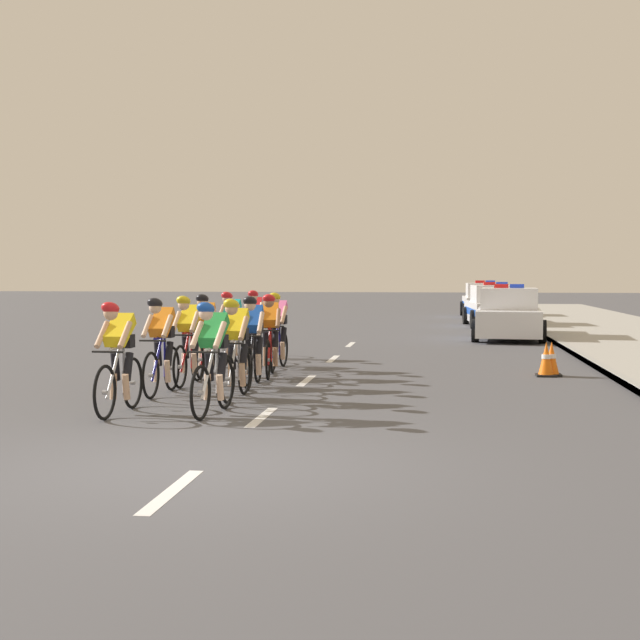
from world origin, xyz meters
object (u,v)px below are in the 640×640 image
(cyclist_lead, at_px, (118,356))
(cyclist_fifth, at_px, (188,339))
(cyclist_fourth, at_px, (236,347))
(police_car_third, at_px, (485,301))
(cyclist_tenth, at_px, (278,330))
(cyclist_eighth, at_px, (270,334))
(cyclist_eleventh, at_px, (255,323))
(cyclist_seventh, at_px, (205,334))
(police_car_second, at_px, (495,307))
(traffic_cone_mid, at_px, (546,360))
(traffic_cone_near, at_px, (551,359))
(cyclist_third, at_px, (161,345))
(police_car_nearest, at_px, (509,316))
(cyclist_sixth, at_px, (253,340))
(cyclist_second, at_px, (213,357))
(cyclist_ninth, at_px, (231,327))

(cyclist_lead, xyz_separation_m, cyclist_fifth, (0.06, 3.15, 0.00))
(cyclist_fourth, relative_size, cyclist_fifth, 1.00)
(police_car_third, bearing_deg, cyclist_tenth, -103.38)
(cyclist_eighth, height_order, cyclist_eleventh, same)
(cyclist_seventh, bearing_deg, cyclist_fifth, -88.25)
(police_car_second, xyz_separation_m, traffic_cone_mid, (-0.06, -15.52, -0.37))
(police_car_third, relative_size, traffic_cone_near, 6.91)
(cyclist_fifth, relative_size, police_car_third, 0.39)
(cyclist_seventh, relative_size, police_car_second, 0.38)
(cyclist_third, bearing_deg, police_car_nearest, 63.46)
(cyclist_eighth, height_order, police_car_third, police_car_third)
(police_car_nearest, height_order, police_car_second, same)
(cyclist_fourth, relative_size, traffic_cone_mid, 2.69)
(cyclist_lead, height_order, cyclist_sixth, same)
(cyclist_fifth, distance_m, police_car_third, 25.17)
(cyclist_sixth, height_order, cyclist_tenth, same)
(cyclist_sixth, xyz_separation_m, cyclist_tenth, (-0.07, 2.70, 0.00))
(cyclist_lead, bearing_deg, police_car_third, 77.11)
(cyclist_fifth, bearing_deg, cyclist_seventh, 91.75)
(cyclist_third, bearing_deg, cyclist_fourth, -14.02)
(cyclist_tenth, xyz_separation_m, traffic_cone_near, (5.23, -0.42, -0.48))
(cyclist_second, relative_size, traffic_cone_mid, 2.69)
(cyclist_third, bearing_deg, traffic_cone_near, 28.39)
(cyclist_lead, bearing_deg, traffic_cone_mid, 40.02)
(cyclist_second, height_order, traffic_cone_near, cyclist_second)
(cyclist_sixth, xyz_separation_m, police_car_second, (5.11, 17.69, -0.11))
(cyclist_tenth, xyz_separation_m, police_car_second, (5.18, 14.99, -0.11))
(cyclist_ninth, distance_m, traffic_cone_mid, 6.36)
(cyclist_fifth, relative_size, cyclist_ninth, 1.00)
(cyclist_ninth, bearing_deg, police_car_nearest, 52.23)
(cyclist_ninth, bearing_deg, cyclist_fourth, -75.81)
(cyclist_sixth, bearing_deg, traffic_cone_near, 23.87)
(cyclist_tenth, bearing_deg, police_car_nearest, 59.51)
(cyclist_ninth, height_order, traffic_cone_mid, cyclist_ninth)
(cyclist_seventh, xyz_separation_m, police_car_third, (6.28, 23.14, -0.11))
(cyclist_eighth, xyz_separation_m, cyclist_tenth, (-0.09, 1.29, 0.00))
(cyclist_seventh, relative_size, police_car_nearest, 0.38)
(police_car_third, bearing_deg, cyclist_seventh, -105.18)
(cyclist_second, bearing_deg, traffic_cone_near, 45.79)
(cyclist_fourth, bearing_deg, cyclist_tenth, 91.68)
(cyclist_fourth, height_order, cyclist_sixth, same)
(cyclist_fifth, height_order, police_car_nearest, police_car_nearest)
(cyclist_fourth, distance_m, cyclist_sixth, 1.48)
(cyclist_seventh, bearing_deg, police_car_nearest, 58.32)
(cyclist_sixth, relative_size, cyclist_seventh, 1.00)
(cyclist_sixth, relative_size, traffic_cone_mid, 2.69)
(cyclist_tenth, bearing_deg, traffic_cone_near, -4.55)
(cyclist_second, xyz_separation_m, police_car_third, (5.03, 27.41, -0.11))
(cyclist_fourth, xyz_separation_m, cyclist_ninth, (-1.23, 4.86, 0.00))
(cyclist_third, height_order, cyclist_sixth, same)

